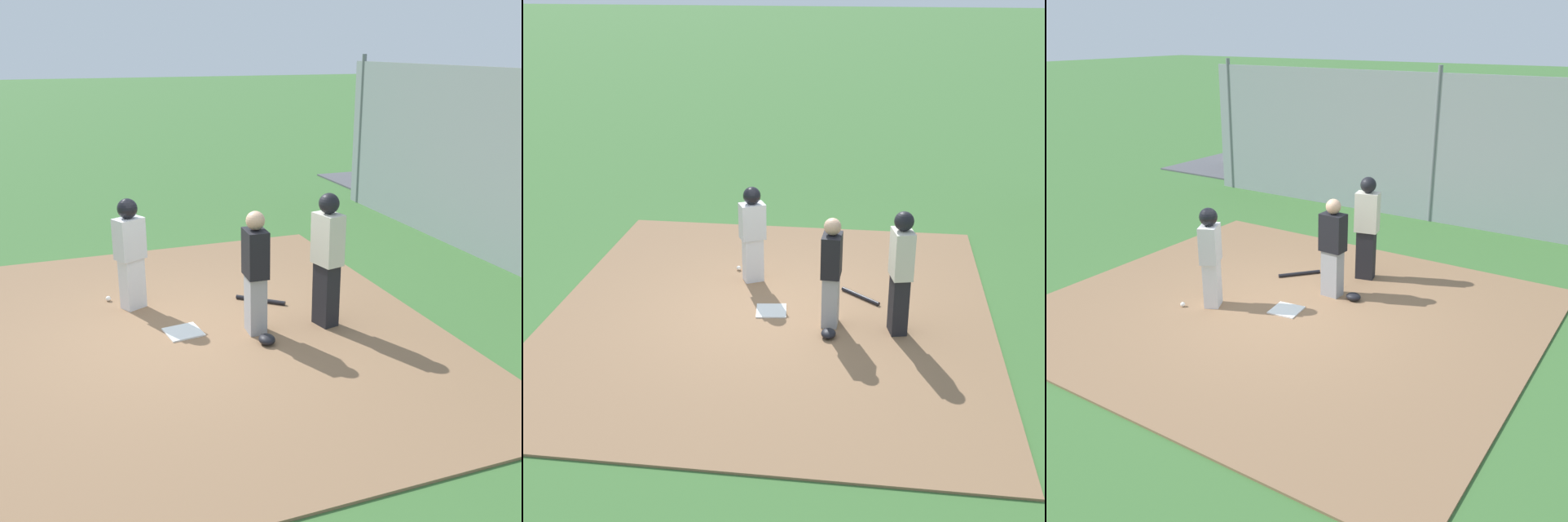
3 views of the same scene
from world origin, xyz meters
The scene contains 10 objects.
ground_plane centered at (0.00, 0.00, 0.00)m, with size 140.00×140.00×0.00m, color #3D6B33.
dirt_infield centered at (0.00, 0.00, 0.01)m, with size 7.20×6.40×0.03m, color #896647.
home_plate centered at (0.00, 0.00, 0.04)m, with size 0.44×0.44×0.02m, color white.
catcher centered at (-0.28, -0.89, 0.86)m, with size 0.39×0.28×1.60m.
umpire centered at (-0.38, -1.83, 0.96)m, with size 0.43×0.34×1.77m.
runner centered at (1.07, 0.45, 0.91)m, with size 0.40×0.46×1.57m.
baseball_bat centered at (0.62, -1.29, 0.06)m, with size 0.06×0.06×0.74m, color black.
catcher_mask centered at (-0.67, -0.89, 0.09)m, with size 0.24×0.20×0.12m, color black.
baseball centered at (1.42, 0.76, 0.07)m, with size 0.07×0.07×0.07m, color white.
parked_car_silver centered at (5.69, -8.52, 0.61)m, with size 4.25×1.98×1.28m.
Camera 1 is at (-7.31, 1.66, 3.52)m, focal length 43.77 mm.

